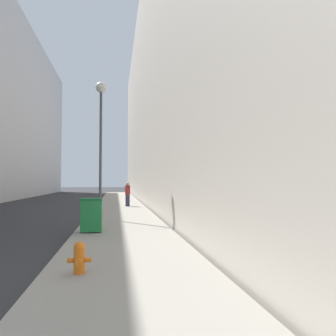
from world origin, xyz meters
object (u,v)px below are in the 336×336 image
at_px(lamppost, 101,120).
at_px(fire_hydrant, 79,257).
at_px(pedestrian_on_sidewalk, 128,194).
at_px(trash_bin, 92,215).

bearing_deg(lamppost, fire_hydrant, -89.72).
distance_m(lamppost, pedestrian_on_sidewalk, 8.61).
xyz_separation_m(fire_hydrant, pedestrian_on_sidewalk, (1.48, 16.66, 0.53)).
bearing_deg(lamppost, trash_bin, -91.53).
xyz_separation_m(fire_hydrant, lamppost, (-0.04, 9.08, 4.31)).
bearing_deg(trash_bin, pedestrian_on_sidewalk, 81.93).
xyz_separation_m(lamppost, pedestrian_on_sidewalk, (1.53, 7.59, -3.78)).
relative_size(trash_bin, lamppost, 0.18).
xyz_separation_m(fire_hydrant, trash_bin, (-0.15, 5.14, 0.28)).
height_order(fire_hydrant, trash_bin, trash_bin).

